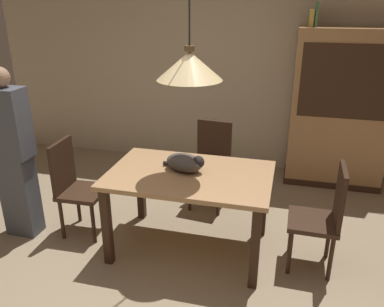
{
  "coord_description": "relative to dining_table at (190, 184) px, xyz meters",
  "views": [
    {
      "loc": [
        0.83,
        -2.41,
        2.15
      ],
      "look_at": [
        0.02,
        0.74,
        0.85
      ],
      "focal_mm": 36.6,
      "sensor_mm": 36.0,
      "label": 1
    }
  ],
  "objects": [
    {
      "name": "chair_left_side",
      "position": [
        -1.13,
        -0.0,
        -0.14
      ],
      "size": [
        0.41,
        0.41,
        0.93
      ],
      "color": "#382316",
      "rests_on": "ground"
    },
    {
      "name": "person_standing",
      "position": [
        -1.63,
        -0.15,
        0.16
      ],
      "size": [
        0.36,
        0.22,
        1.61
      ],
      "color": "#4C515B",
      "rests_on": "ground"
    },
    {
      "name": "book_green_slim",
      "position": [
        0.97,
        1.78,
        1.33
      ],
      "size": [
        0.03,
        0.2,
        0.26
      ],
      "primitive_type": "cube",
      "color": "#427A4C",
      "rests_on": "hutch_bookcase"
    },
    {
      "name": "pendant_lamp",
      "position": [
        0.0,
        0.0,
        1.01
      ],
      "size": [
        0.52,
        0.52,
        1.3
      ],
      "color": "beige"
    },
    {
      "name": "chair_right_side",
      "position": [
        1.13,
        -0.0,
        -0.14
      ],
      "size": [
        0.41,
        0.41,
        0.93
      ],
      "color": "#382316",
      "rests_on": "ground"
    },
    {
      "name": "cat_sleeping",
      "position": [
        -0.05,
        0.04,
        0.18
      ],
      "size": [
        0.41,
        0.32,
        0.16
      ],
      "color": "#4C4742",
      "rests_on": "dining_table"
    },
    {
      "name": "book_yellow_short",
      "position": [
        0.92,
        1.78,
        1.29
      ],
      "size": [
        0.04,
        0.2,
        0.18
      ],
      "primitive_type": "cube",
      "color": "gold",
      "rests_on": "hutch_bookcase"
    },
    {
      "name": "back_wall",
      "position": [
        -0.05,
        2.11,
        0.8
      ],
      "size": [
        6.4,
        0.1,
        2.9
      ],
      "primitive_type": "cube",
      "color": "beige",
      "rests_on": "ground"
    },
    {
      "name": "chair_far_back",
      "position": [
        0.01,
        0.88,
        -0.14
      ],
      "size": [
        0.44,
        0.44,
        0.93
      ],
      "color": "#382316",
      "rests_on": "ground"
    },
    {
      "name": "dining_table",
      "position": [
        0.0,
        0.0,
        0.0
      ],
      "size": [
        1.4,
        0.9,
        0.75
      ],
      "color": "tan",
      "rests_on": "ground"
    },
    {
      "name": "hutch_bookcase",
      "position": [
        1.35,
        1.78,
        0.24
      ],
      "size": [
        1.12,
        0.45,
        1.85
      ],
      "color": "#A87A4C",
      "rests_on": "ground"
    },
    {
      "name": "ground",
      "position": [
        -0.05,
        -0.54,
        -0.65
      ],
      "size": [
        10.0,
        10.0,
        0.0
      ],
      "primitive_type": "plane",
      "color": "#998466"
    }
  ]
}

